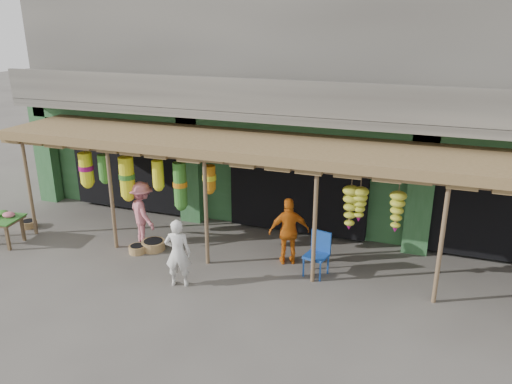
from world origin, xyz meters
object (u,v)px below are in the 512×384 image
(person_vendor, at_px, (289,231))
(person_shopper, at_px, (143,213))
(blue_chair, at_px, (318,251))
(person_front, at_px, (178,253))

(person_vendor, xyz_separation_m, person_shopper, (-3.77, -0.14, 0.01))
(blue_chair, xyz_separation_m, person_front, (-2.67, -1.49, 0.20))
(blue_chair, distance_m, person_front, 3.06)
(blue_chair, distance_m, person_vendor, 0.84)
(person_vendor, bearing_deg, person_front, 18.29)
(person_front, height_order, person_vendor, person_vendor)
(person_front, xyz_separation_m, person_shopper, (-1.85, 1.62, 0.05))
(person_shopper, bearing_deg, person_front, 174.39)
(person_front, xyz_separation_m, person_vendor, (1.92, 1.76, 0.05))
(person_shopper, bearing_deg, person_vendor, -142.26)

